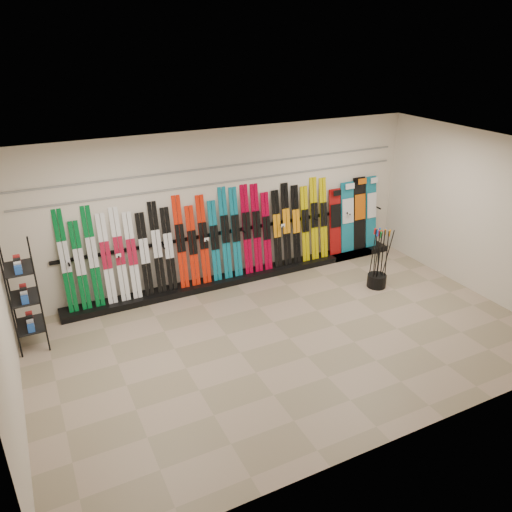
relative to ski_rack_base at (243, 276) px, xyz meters
name	(u,v)px	position (x,y,z in m)	size (l,w,h in m)	color
floor	(289,338)	(-0.22, -2.28, -0.06)	(8.00, 8.00, 0.00)	gray
back_wall	(227,207)	(-0.22, 0.22, 1.44)	(8.00, 8.00, 0.00)	beige
left_wall	(1,317)	(-4.22, -2.28, 1.44)	(5.00, 5.00, 0.00)	beige
right_wall	(481,215)	(3.78, -2.28, 1.44)	(5.00, 5.00, 0.00)	beige
ceiling	(295,157)	(-0.22, -2.28, 2.94)	(8.00, 8.00, 0.00)	silver
ski_rack_base	(243,276)	(0.00, 0.00, 0.00)	(8.00, 0.40, 0.12)	black
skis	(209,240)	(-0.68, 0.08, 0.90)	(5.37, 0.29, 1.81)	#046024
snowboards	(354,216)	(2.71, 0.08, 0.83)	(1.23, 0.25, 1.60)	#990C0C
accessory_rack	(25,297)	(-3.97, -0.59, 0.80)	(0.40, 0.60, 1.71)	black
pole_bin	(377,281)	(2.21, -1.45, 0.07)	(0.37, 0.37, 0.25)	black
ski_poles	(379,258)	(2.21, -1.46, 0.55)	(0.34, 0.32, 1.18)	black
slatwall_rail_0	(227,182)	(-0.22, 0.20, 1.94)	(7.60, 0.02, 0.03)	gray
slatwall_rail_1	(226,166)	(-0.22, 0.20, 2.24)	(7.60, 0.02, 0.03)	gray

